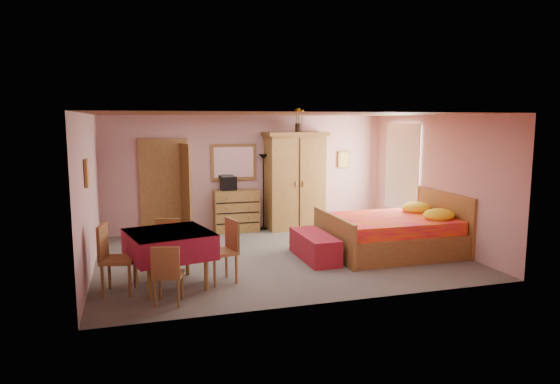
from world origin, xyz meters
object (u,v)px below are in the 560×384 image
object	(u,v)px
bench	(314,246)
dining_table	(170,259)
stereo	(228,183)
chest_of_drawers	(236,211)
wardrobe	(295,181)
wall_mirror	(234,162)
chair_south	(168,274)
chair_east	(220,251)
bed	(390,223)
chair_north	(167,247)
chair_west	(118,259)
floor_lamp	(263,192)
sunflower_vase	(298,120)

from	to	relation	value
bench	dining_table	xyz separation A→B (m)	(-2.62, -0.80, 0.19)
stereo	dining_table	world-z (taller)	stereo
bench	chest_of_drawers	bearing A→B (deg)	108.69
wardrobe	dining_table	distance (m)	4.62
wall_mirror	bench	size ratio (longest dim) A/B	0.75
chest_of_drawers	wall_mirror	world-z (taller)	wall_mirror
wall_mirror	chair_south	xyz separation A→B (m)	(-1.79, -4.38, -1.13)
chair_east	stereo	bearing A→B (deg)	-27.24
bench	bed	bearing A→B (deg)	0.85
stereo	wardrobe	xyz separation A→B (m)	(1.52, -0.11, 0.02)
stereo	chair_north	bearing A→B (deg)	-119.65
bed	chair_west	bearing A→B (deg)	-169.04
chest_of_drawers	chair_east	xyz separation A→B (m)	(-0.95, -3.47, 0.02)
wall_mirror	bench	xyz separation A→B (m)	(0.90, -2.86, -1.32)
stereo	chair_north	size ratio (longest dim) A/B	0.38
floor_lamp	chair_south	size ratio (longest dim) A/B	2.06
bench	chair_north	bearing A→B (deg)	-178.84
bench	chair_east	world-z (taller)	chair_east
wall_mirror	chair_south	size ratio (longest dim) A/B	1.24
stereo	bed	bearing A→B (deg)	-45.75
bed	chair_south	bearing A→B (deg)	-159.50
bed	chair_north	xyz separation A→B (m)	(-4.14, -0.08, -0.12)
chest_of_drawers	stereo	size ratio (longest dim) A/B	3.00
floor_lamp	wardrobe	world-z (taller)	wardrobe
stereo	bed	xyz separation A→B (m)	(2.59, -2.65, -0.54)
dining_table	chair_east	bearing A→B (deg)	-0.81
chest_of_drawers	bed	distance (m)	3.58
sunflower_vase	bed	size ratio (longest dim) A/B	0.22
bed	bench	distance (m)	1.56
stereo	sunflower_vase	distance (m)	2.14
wardrobe	floor_lamp	bearing A→B (deg)	168.50
dining_table	chair_east	size ratio (longest dim) A/B	1.18
wardrobe	chair_east	distance (m)	4.14
stereo	chair_north	world-z (taller)	stereo
stereo	chair_east	bearing A→B (deg)	-102.79
chair_east	dining_table	bearing A→B (deg)	74.74
chest_of_drawers	chair_east	distance (m)	3.60
wardrobe	chair_west	bearing A→B (deg)	-139.86
chair_east	bed	bearing A→B (deg)	-90.52
chair_north	chair_west	world-z (taller)	chair_west
chest_of_drawers	wardrobe	xyz separation A→B (m)	(1.37, -0.09, 0.64)
wardrobe	bench	size ratio (longest dim) A/B	1.60
wall_mirror	floor_lamp	bearing A→B (deg)	-14.93
chest_of_drawers	wardrobe	distance (m)	1.51
wardrobe	chair_south	size ratio (longest dim) A/B	2.65
stereo	bench	xyz separation A→B (m)	(1.06, -2.68, -0.86)
chest_of_drawers	floor_lamp	bearing A→B (deg)	4.04
floor_lamp	chair_west	size ratio (longest dim) A/B	1.69
chair_north	chair_east	distance (m)	1.08
stereo	chair_west	bearing A→B (deg)	-122.72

